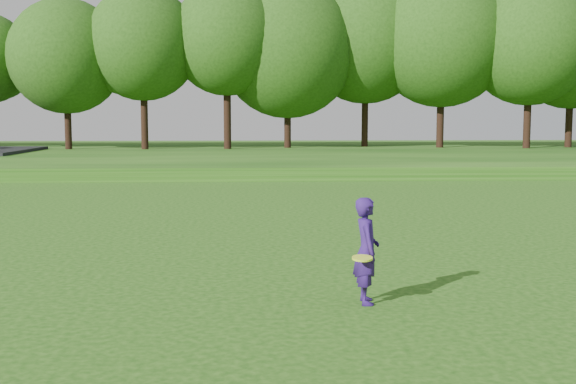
{
  "coord_description": "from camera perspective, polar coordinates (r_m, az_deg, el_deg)",
  "views": [
    {
      "loc": [
        1.81,
        -12.26,
        2.88
      ],
      "look_at": [
        2.56,
        2.53,
        1.3
      ],
      "focal_mm": 45.0,
      "sensor_mm": 36.0,
      "label": 1
    }
  ],
  "objects": [
    {
      "name": "ground",
      "position": [
        12.72,
        -11.1,
        -7.11
      ],
      "size": [
        140.0,
        140.0,
        0.0
      ],
      "primitive_type": "plane",
      "color": "#18470D",
      "rests_on": "ground"
    },
    {
      "name": "berm",
      "position": [
        46.36,
        -5.14,
        2.88
      ],
      "size": [
        130.0,
        30.0,
        0.6
      ],
      "primitive_type": "cube",
      "color": "#18470D",
      "rests_on": "ground"
    },
    {
      "name": "walking_path",
      "position": [
        32.43,
        -6.09,
        1.0
      ],
      "size": [
        130.0,
        1.6,
        0.04
      ],
      "primitive_type": "cube",
      "color": "gray",
      "rests_on": "ground"
    },
    {
      "name": "treeline",
      "position": [
        50.56,
        -5.05,
        12.0
      ],
      "size": [
        104.0,
        7.0,
        15.0
      ],
      "primitive_type": null,
      "color": "#1D440F",
      "rests_on": "berm"
    },
    {
      "name": "woman",
      "position": [
        11.12,
        6.22,
        -4.63
      ],
      "size": [
        0.47,
        0.82,
        1.64
      ],
      "color": "navy",
      "rests_on": "ground"
    }
  ]
}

